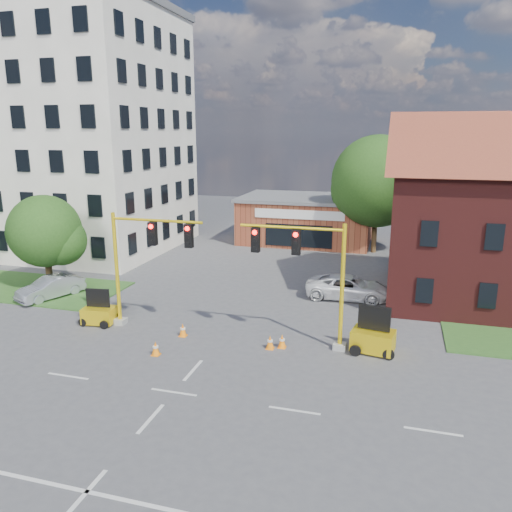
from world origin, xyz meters
name	(u,v)px	position (x,y,z in m)	size (l,w,h in m)	color
ground	(174,392)	(0.00, 0.00, 0.00)	(120.00, 120.00, 0.00)	#464648
lane_markings	(137,434)	(0.00, -3.00, 0.01)	(60.00, 36.00, 0.01)	silver
office_block	(66,131)	(-20.00, 21.90, 10.31)	(18.40, 15.40, 20.60)	beige
brick_shop	(307,219)	(0.00, 29.98, 2.16)	(12.40, 8.40, 4.30)	brown
tree_large	(382,185)	(6.90, 27.08, 5.91)	(8.19, 7.80, 10.07)	#392515
tree_nw_front	(49,234)	(-13.76, 10.58, 3.75)	(5.01, 4.77, 6.30)	#392515
signal_mast_west	(144,257)	(-4.36, 6.00, 3.92)	(5.30, 0.60, 6.20)	gray
signal_mast_east	(308,269)	(4.36, 6.00, 3.92)	(5.30, 0.60, 6.20)	gray
trailer_west	(99,313)	(-7.11, 5.71, 0.60)	(1.83, 1.35, 1.92)	yellow
trailer_east	(373,338)	(7.56, 6.13, 0.70)	(2.14, 1.61, 2.23)	yellow
cone_a	(156,348)	(-2.30, 2.95, 0.34)	(0.40, 0.40, 0.70)	orange
cone_b	(183,330)	(-1.99, 5.38, 0.34)	(0.40, 0.40, 0.70)	orange
cone_c	(282,341)	(3.26, 5.42, 0.34)	(0.40, 0.40, 0.70)	orange
cone_d	(270,342)	(2.73, 5.12, 0.34)	(0.40, 0.40, 0.70)	orange
pickup_white	(349,287)	(5.63, 13.80, 0.74)	(2.45, 5.31, 1.48)	white
sedan_silver_front	(51,288)	(-12.54, 8.71, 0.69)	(1.46, 4.20, 1.38)	#A6A9AE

